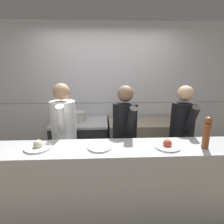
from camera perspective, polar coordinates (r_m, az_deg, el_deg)
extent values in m
plane|color=#7F705B|center=(2.58, -0.48, -30.38)|extent=(14.00, 14.00, 0.00)
cube|color=silver|center=(3.38, -1.57, 5.62)|extent=(8.00, 0.06, 2.60)
cube|color=gray|center=(3.37, -1.54, 3.02)|extent=(8.00, 0.00, 0.01)
cube|color=#232326|center=(3.27, -10.02, -10.81)|extent=(0.93, 0.70, 0.87)
cube|color=#B7BABF|center=(3.11, -10.38, -3.21)|extent=(0.95, 0.71, 0.04)
cube|color=#B7BABF|center=(2.94, -10.88, -12.43)|extent=(0.84, 0.03, 0.10)
cube|color=gray|center=(3.32, 10.50, -10.26)|extent=(1.30, 0.65, 0.88)
cube|color=black|center=(3.25, 11.44, -18.78)|extent=(1.27, 0.04, 0.10)
cube|color=#B7BABF|center=(2.14, 5.08, -23.44)|extent=(2.96, 0.45, 1.01)
cylinder|color=beige|center=(3.09, -11.25, -1.35)|extent=(0.27, 0.27, 0.17)
cylinder|color=beige|center=(3.07, -11.32, 0.04)|extent=(0.28, 0.28, 0.01)
cone|color=#B7BABF|center=(3.09, 7.05, -2.22)|extent=(0.22, 0.22, 0.11)
cylinder|color=white|center=(1.99, -22.90, -10.57)|extent=(0.28, 0.28, 0.02)
sphere|color=beige|center=(1.98, -23.00, -9.68)|extent=(0.10, 0.10, 0.10)
cylinder|color=white|center=(1.85, -4.01, -11.29)|extent=(0.25, 0.25, 0.02)
cylinder|color=white|center=(1.95, 17.56, -10.65)|extent=(0.26, 0.26, 0.02)
sphere|color=#B24733|center=(1.93, 17.63, -9.77)|extent=(0.09, 0.09, 0.09)
cylinder|color=brown|center=(2.03, 28.42, -6.86)|extent=(0.07, 0.07, 0.27)
sphere|color=brown|center=(1.98, 28.98, -2.41)|extent=(0.07, 0.07, 0.07)
cube|color=black|center=(2.74, -14.47, -17.73)|extent=(0.30, 0.22, 0.76)
cylinder|color=white|center=(2.45, -15.49, -3.83)|extent=(0.37, 0.37, 0.63)
sphere|color=tan|center=(2.35, -16.21, 6.46)|extent=(0.21, 0.21, 0.21)
cylinder|color=white|center=(2.61, -15.25, -0.97)|extent=(0.14, 0.33, 0.52)
cylinder|color=white|center=(2.24, -16.01, -3.58)|extent=(0.14, 0.33, 0.52)
cube|color=black|center=(2.65, 3.91, -18.61)|extent=(0.31, 0.23, 0.75)
cylinder|color=black|center=(2.35, 4.19, -4.54)|extent=(0.38, 0.38, 0.62)
sphere|color=#8C664C|center=(2.25, 4.39, 6.00)|extent=(0.21, 0.21, 0.21)
cylinder|color=black|center=(2.50, 2.81, -1.60)|extent=(0.16, 0.32, 0.52)
cylinder|color=black|center=(2.16, 5.87, -4.32)|extent=(0.16, 0.32, 0.52)
cube|color=black|center=(2.89, 20.65, -16.63)|extent=(0.28, 0.18, 0.74)
cylinder|color=black|center=(2.62, 21.96, -3.74)|extent=(0.33, 0.33, 0.61)
sphere|color=#D8AD84|center=(2.52, 22.88, 5.63)|extent=(0.21, 0.21, 0.21)
cylinder|color=black|center=(2.76, 20.42, -1.12)|extent=(0.10, 0.31, 0.51)
cylinder|color=black|center=(2.43, 24.02, -3.50)|extent=(0.10, 0.31, 0.51)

